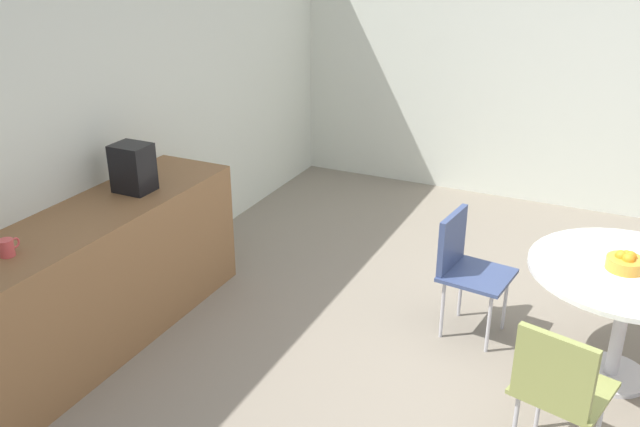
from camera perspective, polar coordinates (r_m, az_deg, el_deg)
The scene contains 10 objects.
ground_plane at distance 4.43m, azimuth 17.47°, elevation -13.25°, with size 6.00×6.00×0.00m, color gray.
wall_back at distance 5.04m, azimuth -16.44°, elevation 7.86°, with size 6.00×0.10×2.60m, color silver.
wall_side_right at distance 6.73m, azimuth 23.02°, elevation 10.69°, with size 0.10×6.00×2.60m, color silver.
counter_block at distance 4.63m, azimuth -17.79°, elevation -5.07°, with size 2.21×0.60×0.90m, color brown.
round_table at distance 4.33m, azimuth 24.22°, elevation -5.76°, with size 1.14×1.14×0.74m.
chair_olive at distance 3.55m, azimuth 19.20°, elevation -13.19°, with size 0.51×0.51×0.83m.
chair_navy at distance 4.56m, azimuth 11.89°, elevation -3.80°, with size 0.47×0.47×0.83m.
fruit_bowl at distance 4.24m, azimuth 24.09°, elevation -3.69°, with size 0.21×0.21×0.11m.
mug_white at distance 4.02m, azimuth -24.60°, elevation -2.59°, with size 0.13×0.08×0.09m.
coffee_maker at distance 4.66m, azimuth -15.31°, elevation 3.68°, with size 0.20×0.24×0.32m, color black.
Camera 1 is at (-3.61, -0.29, 2.56)m, focal length 38.45 mm.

